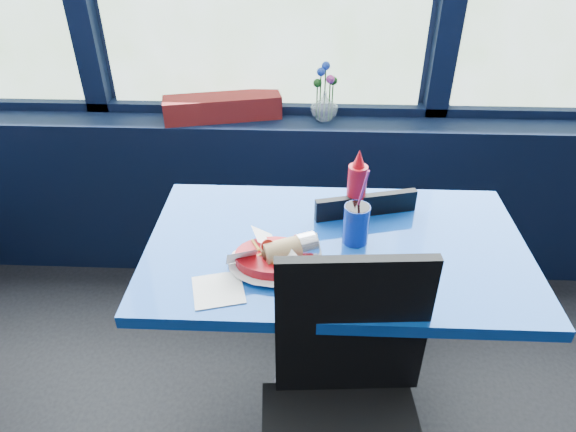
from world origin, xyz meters
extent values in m
cube|color=black|center=(0.00, 2.87, 0.40)|extent=(5.00, 0.26, 0.80)
cube|color=black|center=(0.00, 2.95, 0.81)|extent=(4.80, 0.08, 0.06)
cylinder|color=black|center=(0.30, 2.00, 0.01)|extent=(0.44, 0.44, 0.03)
cylinder|color=black|center=(0.30, 2.00, 0.34)|extent=(0.12, 0.12, 0.68)
cube|color=#0E3F9C|center=(0.30, 2.00, 0.73)|extent=(1.20, 0.70, 0.04)
cube|color=black|center=(0.33, 1.67, 0.72)|extent=(0.41, 0.06, 0.47)
cube|color=black|center=(0.45, 2.34, 0.40)|extent=(0.46, 0.46, 0.04)
cube|color=black|center=(0.40, 2.17, 0.62)|extent=(0.35, 0.12, 0.41)
cylinder|color=black|center=(0.56, 2.54, 0.19)|extent=(0.02, 0.02, 0.38)
cylinder|color=black|center=(0.64, 2.23, 0.19)|extent=(0.02, 0.02, 0.38)
cylinder|color=black|center=(0.25, 2.46, 0.19)|extent=(0.02, 0.02, 0.38)
cylinder|color=black|center=(0.33, 2.15, 0.19)|extent=(0.02, 0.02, 0.38)
cube|color=maroon|center=(-0.19, 2.86, 0.85)|extent=(0.54, 0.24, 0.10)
imported|color=silver|center=(0.27, 2.87, 0.86)|extent=(0.16, 0.17, 0.12)
cylinder|color=#1E5919|center=(0.25, 2.87, 0.90)|extent=(0.01, 0.01, 0.20)
sphere|color=#1E42B2|center=(0.25, 2.87, 1.02)|extent=(0.04, 0.04, 0.04)
cylinder|color=#1E5919|center=(0.29, 2.86, 0.89)|extent=(0.01, 0.01, 0.18)
sphere|color=#EF46AE|center=(0.29, 2.86, 0.99)|extent=(0.04, 0.04, 0.04)
cylinder|color=#1E5919|center=(0.27, 2.89, 0.91)|extent=(0.01, 0.01, 0.22)
sphere|color=#1E42B2|center=(0.27, 2.89, 1.04)|extent=(0.04, 0.04, 0.04)
cylinder|color=#1E5919|center=(0.24, 2.88, 0.87)|extent=(0.01, 0.01, 0.15)
sphere|color=#1E5919|center=(0.24, 2.88, 0.96)|extent=(0.04, 0.04, 0.04)
cylinder|color=#1E5919|center=(0.30, 2.88, 0.88)|extent=(0.01, 0.01, 0.16)
sphere|color=#1E5919|center=(0.30, 2.88, 0.98)|extent=(0.04, 0.04, 0.04)
cylinder|color=#B50C14|center=(0.11, 1.88, 0.77)|extent=(0.24, 0.24, 0.04)
cylinder|color=white|center=(0.11, 1.88, 0.76)|extent=(0.23, 0.23, 0.00)
cylinder|color=white|center=(0.20, 1.92, 0.80)|extent=(0.08, 0.09, 0.08)
sphere|color=brown|center=(0.10, 1.87, 0.81)|extent=(0.05, 0.05, 0.05)
cylinder|color=red|center=(0.09, 1.88, 0.83)|extent=(0.05, 0.05, 0.01)
cylinder|color=#B50C14|center=(0.37, 2.18, 0.84)|extent=(0.06, 0.06, 0.18)
cone|color=#B50C14|center=(0.37, 2.18, 0.96)|extent=(0.04, 0.04, 0.06)
cylinder|color=navy|center=(0.36, 2.02, 0.81)|extent=(0.08, 0.08, 0.13)
cylinder|color=black|center=(0.36, 2.02, 0.88)|extent=(0.07, 0.07, 0.01)
cylinder|color=#D82D7A|center=(0.37, 2.01, 0.93)|extent=(0.03, 0.06, 0.18)
cube|color=white|center=(-0.04, 1.77, 0.75)|extent=(0.17, 0.17, 0.00)
camera|label=1|loc=(0.20, 0.70, 1.73)|focal=32.00mm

